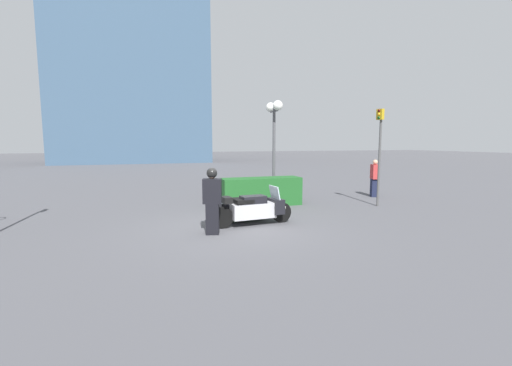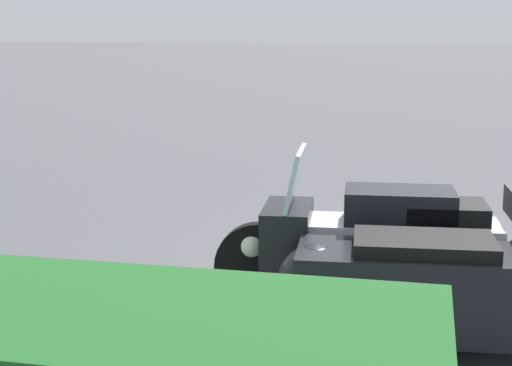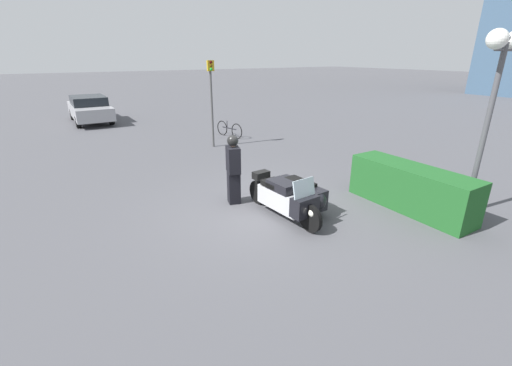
# 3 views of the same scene
# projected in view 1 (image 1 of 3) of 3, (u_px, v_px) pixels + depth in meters

# --- Properties ---
(ground_plane) EXTENTS (160.00, 160.00, 0.00)m
(ground_plane) POSITION_uv_depth(u_px,v_px,m) (233.00, 229.00, 9.76)
(ground_plane) COLOR #4C4C51
(police_motorcycle) EXTENTS (2.52, 1.23, 1.15)m
(police_motorcycle) POSITION_uv_depth(u_px,v_px,m) (250.00, 208.00, 10.43)
(police_motorcycle) COLOR black
(police_motorcycle) RESTS_ON ground
(officer_rider) EXTENTS (0.55, 0.42, 1.79)m
(officer_rider) POSITION_uv_depth(u_px,v_px,m) (212.00, 199.00, 9.11)
(officer_rider) COLOR black
(officer_rider) RESTS_ON ground
(hedge_bush_curbside) EXTENTS (3.12, 0.89, 1.09)m
(hedge_bush_curbside) POSITION_uv_depth(u_px,v_px,m) (261.00, 192.00, 13.34)
(hedge_bush_curbside) COLOR #1E5623
(hedge_bush_curbside) RESTS_ON ground
(twin_lamp_post) EXTENTS (0.41, 1.21, 4.14)m
(twin_lamp_post) POSITION_uv_depth(u_px,v_px,m) (274.00, 120.00, 14.25)
(twin_lamp_post) COLOR #4C4C51
(twin_lamp_post) RESTS_ON ground
(traffic_light_near) EXTENTS (0.22, 0.28, 3.70)m
(traffic_light_near) POSITION_uv_depth(u_px,v_px,m) (379.00, 144.00, 12.97)
(traffic_light_near) COLOR #4C4C4C
(traffic_light_near) RESTS_ON ground
(pedestrian_bystander) EXTENTS (0.43, 0.55, 1.68)m
(pedestrian_bystander) POSITION_uv_depth(u_px,v_px,m) (375.00, 178.00, 15.44)
(pedestrian_bystander) COLOR #191E38
(pedestrian_bystander) RESTS_ON ground
(office_building_main) EXTENTS (17.81, 12.33, 30.13)m
(office_building_main) POSITION_uv_depth(u_px,v_px,m) (131.00, 41.00, 42.73)
(office_building_main) COLOR #3D5670
(office_building_main) RESTS_ON ground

